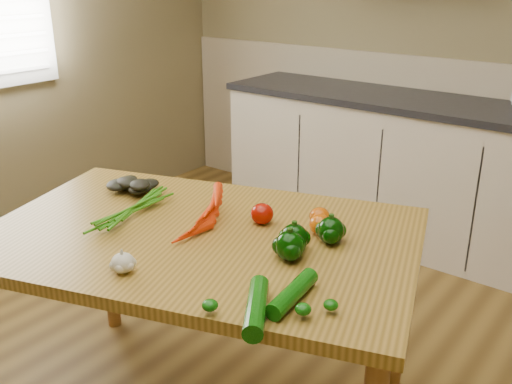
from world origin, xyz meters
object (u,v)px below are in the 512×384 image
object	(u,v)px
carrot_bunch	(182,212)
zucchini_b	(256,307)
tomato_c	(321,224)
zucchini_a	(293,293)
table	(200,255)
tomato_a	(262,214)
leafy_greens	(136,179)
pepper_a	(294,238)
garlic_bulb	(123,263)
tomato_b	(320,217)
pepper_c	(290,246)
pepper_b	(331,231)

from	to	relation	value
carrot_bunch	zucchini_b	size ratio (longest dim) A/B	1.13
tomato_c	zucchini_a	bearing A→B (deg)	-68.16
table	tomato_a	world-z (taller)	tomato_a
leafy_greens	pepper_a	bearing A→B (deg)	-3.34
carrot_bunch	zucchini_a	distance (m)	0.63
carrot_bunch	garlic_bulb	distance (m)	0.38
carrot_bunch	tomato_b	bearing A→B (deg)	15.01
pepper_c	pepper_a	bearing A→B (deg)	111.65
pepper_a	pepper_b	xyz separation A→B (m)	(0.06, 0.12, -0.00)
leafy_greens	zucchini_b	distance (m)	1.01
leafy_greens	pepper_c	xyz separation A→B (m)	(0.81, -0.10, -0.01)
garlic_bulb	tomato_b	bearing A→B (deg)	65.83
pepper_a	pepper_c	xyz separation A→B (m)	(0.02, -0.06, 0.00)
tomato_c	carrot_bunch	bearing A→B (deg)	-154.52
tomato_a	zucchini_a	distance (m)	0.51
leafy_greens	zucchini_b	world-z (taller)	leafy_greens
carrot_bunch	zucchini_a	size ratio (longest dim) A/B	1.22
table	pepper_b	bearing A→B (deg)	8.39
tomato_c	zucchini_a	world-z (taller)	tomato_c
zucchini_a	zucchini_b	distance (m)	0.12
pepper_c	tomato_a	world-z (taller)	pepper_c
pepper_a	table	bearing A→B (deg)	-165.96
leafy_greens	garlic_bulb	world-z (taller)	leafy_greens
leafy_greens	pepper_c	size ratio (longest dim) A/B	2.27
tomato_a	table	bearing A→B (deg)	-124.30
carrot_bunch	pepper_a	distance (m)	0.44
table	carrot_bunch	world-z (taller)	carrot_bunch
garlic_bulb	table	bearing A→B (deg)	91.83
carrot_bunch	pepper_a	xyz separation A→B (m)	(0.44, 0.05, 0.01)
pepper_c	zucchini_b	bearing A→B (deg)	-70.69
tomato_c	zucchini_b	distance (m)	0.53
carrot_bunch	table	bearing A→B (deg)	-33.12
pepper_a	tomato_c	xyz separation A→B (m)	(0.00, 0.15, -0.01)
pepper_b	pepper_c	size ratio (longest dim) A/B	0.96
carrot_bunch	leafy_greens	world-z (taller)	leafy_greens
carrot_bunch	pepper_b	distance (m)	0.53
table	tomato_c	xyz separation A→B (m)	(0.33, 0.24, 0.12)
carrot_bunch	pepper_c	xyz separation A→B (m)	(0.46, -0.00, 0.01)
garlic_bulb	tomato_a	size ratio (longest dim) A/B	0.87
table	pepper_a	bearing A→B (deg)	-4.48
garlic_bulb	tomato_c	size ratio (longest dim) A/B	0.92
tomato_b	zucchini_a	size ratio (longest dim) A/B	0.33
leafy_greens	table	bearing A→B (deg)	-15.59
tomato_c	table	bearing A→B (deg)	-144.47
tomato_a	carrot_bunch	bearing A→B (deg)	-146.03
zucchini_a	tomato_c	bearing A→B (deg)	111.84
garlic_bulb	pepper_c	size ratio (longest dim) A/B	0.77
tomato_c	zucchini_b	size ratio (longest dim) A/B	0.32
table	garlic_bulb	bearing A→B (deg)	-106.70
garlic_bulb	pepper_b	xyz separation A→B (m)	(0.38, 0.54, 0.01)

